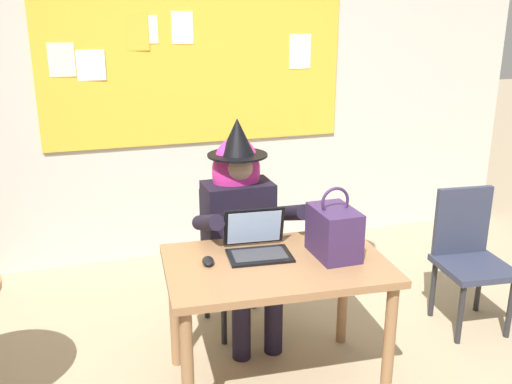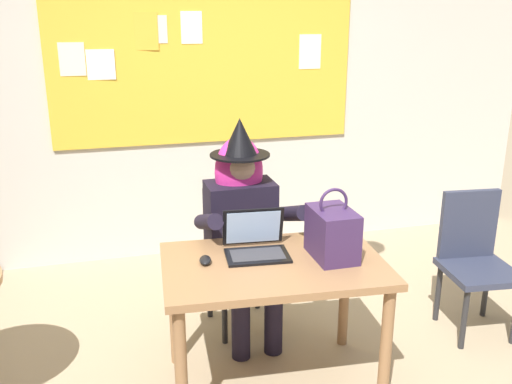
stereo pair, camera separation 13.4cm
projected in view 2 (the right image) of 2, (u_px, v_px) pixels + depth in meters
The scene contains 8 objects.
wall_back_bulletin at pixel (205, 73), 4.48m from camera, with size 5.82×2.16×2.97m.
desk_main at pixel (274, 280), 2.93m from camera, with size 1.19×0.82×0.73m.
chair_at_desk at pixel (238, 249), 3.63m from camera, with size 0.45×0.45×0.90m.
person_costumed at pixel (243, 216), 3.44m from camera, with size 0.60×0.65×1.36m.
laptop at pixel (256, 244), 2.99m from camera, with size 0.36×0.31×0.23m.
computer_mouse at pixel (205, 260), 2.88m from camera, with size 0.06×0.10×0.03m, color black.
handbag at pixel (332, 233), 2.92m from camera, with size 0.20×0.30×0.38m.
chair_extra_corner at pixel (474, 255), 3.56m from camera, with size 0.46×0.46×0.89m.
Camera 2 is at (-0.81, -2.41, 1.95)m, focal length 39.59 mm.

